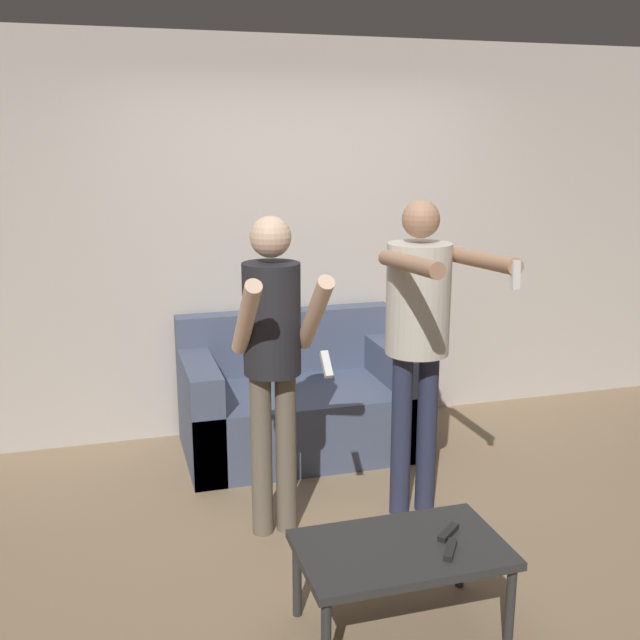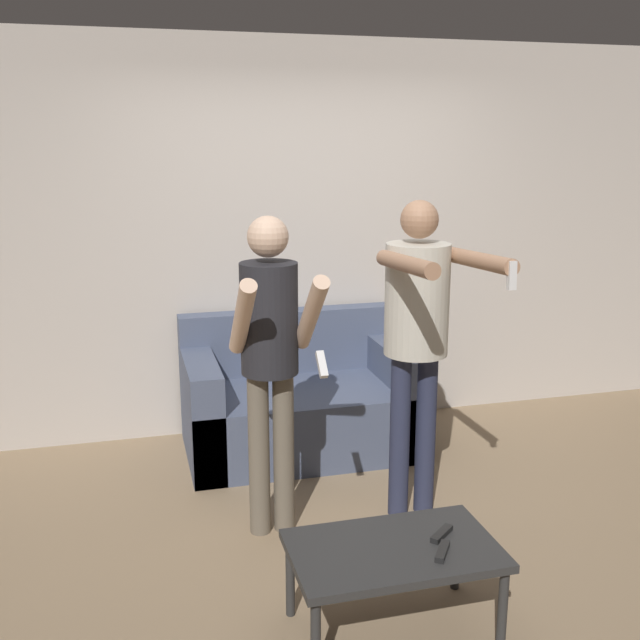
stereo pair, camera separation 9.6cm
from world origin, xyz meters
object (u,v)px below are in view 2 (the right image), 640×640
couch (299,405)px  person_standing_right (418,321)px  remote_near (442,551)px  person_standing_left (270,346)px  remote_far (442,534)px  coffee_table (394,556)px

couch → person_standing_right: (0.39, -1.06, 0.80)m
couch → remote_near: size_ratio=10.47×
person_standing_left → remote_near: person_standing_left is taller
couch → remote_near: couch is taller
remote_far → remote_near: bearing=-112.4°
couch → person_standing_left: 1.34m
remote_far → person_standing_left: bearing=120.7°
person_standing_left → coffee_table: (0.32, -0.94, -0.67)m
person_standing_left → person_standing_right: bearing=-0.5°
coffee_table → remote_far: (0.22, 0.02, 0.05)m
person_standing_right → remote_near: size_ratio=12.03×
coffee_table → remote_far: bearing=6.2°
person_standing_left → coffee_table: person_standing_left is taller
person_standing_left → remote_far: bearing=-59.3°
couch → remote_far: (0.15, -1.97, 0.11)m
coffee_table → person_standing_right: bearing=63.6°
couch → person_standing_left: bearing=-110.6°
person_standing_left → person_standing_right: size_ratio=0.97×
couch → coffee_table: 2.00m
person_standing_left → person_standing_right: (0.79, -0.01, 0.08)m
person_standing_right → remote_near: (-0.29, -1.04, -0.70)m
person_standing_left → coffee_table: 1.20m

